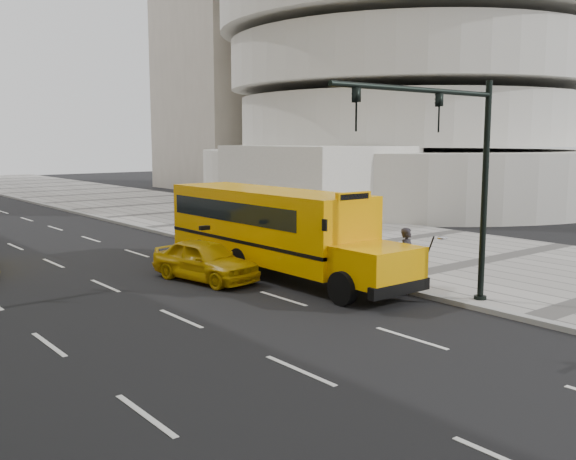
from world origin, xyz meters
TOP-DOWN VIEW (x-y plane):
  - ground at (0.00, 0.00)m, footprint 140.00×140.00m
  - sidewalk_museum at (12.00, 0.00)m, footprint 12.00×140.00m
  - curb_museum at (6.00, 0.00)m, footprint 0.30×140.00m
  - guggenheim at (29.37, 18.51)m, footprint 33.20×42.20m
  - school_bus at (4.50, -1.79)m, footprint 2.96×11.56m
  - taxi_near at (2.00, -1.36)m, footprint 2.39×4.36m
  - pedestrian at (6.39, -6.49)m, footprint 0.77×0.62m
  - traffic_signal at (5.19, -9.11)m, footprint 6.18×0.36m

SIDE VIEW (x-z plane):
  - ground at x=0.00m, z-range 0.00..0.00m
  - sidewalk_museum at x=12.00m, z-range 0.00..0.15m
  - curb_museum at x=6.00m, z-range 0.00..0.15m
  - taxi_near at x=2.00m, z-range 0.00..1.41m
  - pedestrian at x=6.39m, z-range 0.15..1.99m
  - school_bus at x=4.50m, z-range 0.17..3.36m
  - traffic_signal at x=5.19m, z-range 0.89..7.29m
  - guggenheim at x=29.37m, z-range -3.92..31.08m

